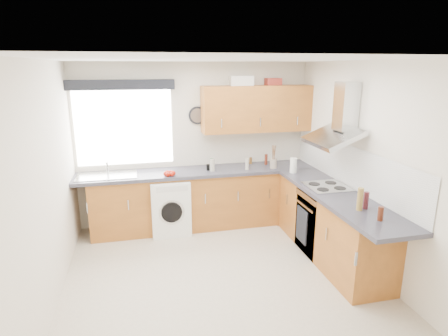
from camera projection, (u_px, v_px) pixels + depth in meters
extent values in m
plane|color=beige|center=(220.00, 275.00, 4.50)|extent=(3.60, 3.60, 0.00)
cube|color=white|center=(219.00, 59.00, 3.84)|extent=(3.60, 3.60, 0.02)
cube|color=silver|center=(195.00, 144.00, 5.86)|extent=(3.60, 0.02, 2.50)
cube|color=silver|center=(279.00, 250.00, 2.48)|extent=(3.60, 0.02, 2.50)
cube|color=silver|center=(46.00, 187.00, 3.77)|extent=(0.02, 3.60, 2.50)
cube|color=silver|center=(363.00, 166.00, 4.57)|extent=(0.02, 3.60, 2.50)
cube|color=white|center=(124.00, 128.00, 5.54)|extent=(1.40, 0.02, 1.10)
cube|color=black|center=(121.00, 85.00, 5.29)|extent=(1.50, 0.18, 0.14)
cube|color=white|center=(349.00, 166.00, 4.87)|extent=(0.01, 3.00, 0.54)
cube|color=brown|center=(192.00, 200.00, 5.78)|extent=(3.00, 0.58, 0.86)
cube|color=brown|center=(289.00, 193.00, 6.13)|extent=(0.60, 0.60, 0.86)
cube|color=brown|center=(331.00, 226.00, 4.86)|extent=(0.58, 2.10, 0.86)
cube|color=#2F2F38|center=(198.00, 172.00, 5.68)|extent=(3.60, 0.62, 0.05)
cube|color=#2F2F38|center=(339.00, 196.00, 4.60)|extent=(0.62, 2.42, 0.05)
cube|color=black|center=(324.00, 222.00, 5.00)|extent=(0.56, 0.58, 0.85)
cube|color=#B7BBBE|center=(327.00, 187.00, 4.87)|extent=(0.52, 0.52, 0.01)
cube|color=brown|center=(257.00, 109.00, 5.76)|extent=(1.70, 0.35, 0.70)
cube|color=white|center=(170.00, 206.00, 5.61)|extent=(0.57, 0.55, 0.83)
cylinder|color=black|center=(198.00, 116.00, 5.72)|extent=(0.27, 0.04, 0.27)
cube|color=white|center=(241.00, 81.00, 5.69)|extent=(0.36, 0.26, 0.15)
cube|color=#9D3126|center=(273.00, 82.00, 5.79)|extent=(0.24, 0.20, 0.11)
cylinder|color=gray|center=(273.00, 164.00, 5.76)|extent=(0.12, 0.12, 0.15)
cylinder|color=white|center=(293.00, 165.00, 5.52)|extent=(0.11, 0.11, 0.22)
cylinder|color=brown|center=(251.00, 161.00, 6.03)|extent=(0.05, 0.05, 0.11)
cylinder|color=#B0A796|center=(247.00, 164.00, 5.68)|extent=(0.05, 0.05, 0.17)
cylinder|color=#5A1F12|center=(266.00, 159.00, 5.98)|extent=(0.05, 0.05, 0.17)
cylinder|color=#19471F|center=(212.00, 163.00, 5.80)|extent=(0.05, 0.05, 0.15)
cylinder|color=#1E491A|center=(211.00, 166.00, 5.68)|extent=(0.04, 0.04, 0.12)
cylinder|color=black|center=(208.00, 167.00, 5.65)|extent=(0.04, 0.04, 0.09)
cylinder|color=#A39D8B|center=(213.00, 165.00, 5.60)|extent=(0.07, 0.07, 0.18)
cylinder|color=#4E1F10|center=(381.00, 214.00, 3.79)|extent=(0.06, 0.06, 0.15)
cylinder|color=#4E1B22|center=(366.00, 200.00, 4.11)|extent=(0.06, 0.06, 0.19)
cylinder|color=olive|center=(360.00, 199.00, 4.05)|extent=(0.06, 0.06, 0.25)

